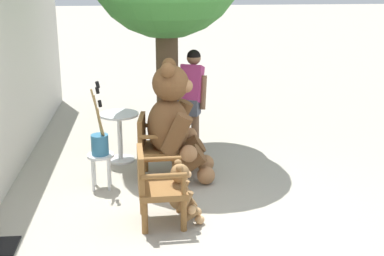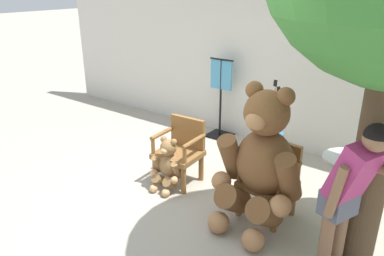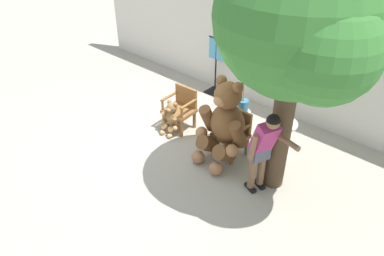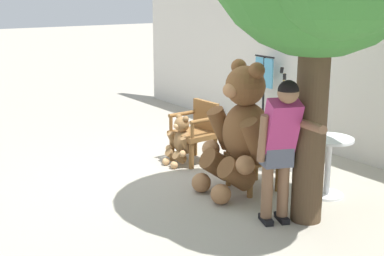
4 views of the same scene
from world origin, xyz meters
name	(u,v)px [view 2 (image 2 of 4)]	position (x,y,z in m)	size (l,w,h in m)	color
ground_plane	(201,210)	(0.00, 0.00, 0.00)	(60.00, 60.00, 0.00)	#A8A091
back_wall	(292,61)	(0.00, 2.40, 1.40)	(10.00, 0.16, 2.80)	beige
wooden_chair_left	(181,149)	(-0.65, 0.44, 0.46)	(0.59, 0.55, 0.86)	brown
wooden_chair_right	(271,178)	(0.65, 0.44, 0.46)	(0.60, 0.57, 0.86)	brown
teddy_bear_large	(261,161)	(0.64, 0.18, 0.78)	(0.97, 0.94, 1.60)	brown
teddy_bear_small	(168,164)	(-0.65, 0.16, 0.35)	(0.43, 0.41, 0.71)	olive
person_visitor	(350,189)	(1.61, -0.12, 0.92)	(0.82, 0.47, 1.56)	black
white_stool	(273,158)	(0.37, 1.13, 0.36)	(0.34, 0.34, 0.46)	silver
brush_bucket	(275,139)	(0.37, 1.13, 0.64)	(0.22, 0.22, 0.96)	teal
round_side_table	(345,179)	(1.34, 0.94, 0.45)	(0.56, 0.56, 0.72)	silver
clothing_display_stand	(221,96)	(-1.08, 2.09, 0.72)	(0.44, 0.40, 1.36)	black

